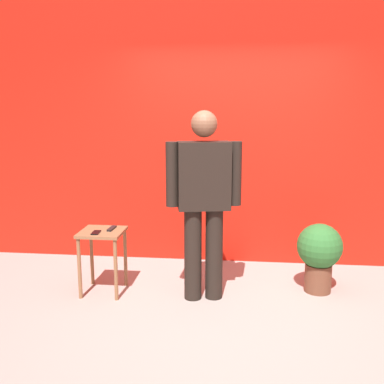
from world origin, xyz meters
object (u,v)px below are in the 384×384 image
standing_person (204,196)px  side_table (102,244)px  potted_plant (319,252)px  tv_remote (112,228)px  cell_phone (96,232)px

standing_person → side_table: bearing=178.1°
potted_plant → standing_person: bearing=-166.3°
standing_person → side_table: (-0.99, 0.03, -0.50)m
side_table → tv_remote: bearing=33.8°
standing_person → side_table: 1.11m
tv_remote → potted_plant: (2.02, 0.18, -0.23)m
standing_person → cell_phone: size_ratio=12.31×
side_table → potted_plant: (2.11, 0.24, -0.09)m
side_table → standing_person: bearing=-1.9°
cell_phone → potted_plant: bearing=4.3°
standing_person → tv_remote: standing_person is taller
side_table → potted_plant: potted_plant is taller
cell_phone → potted_plant: size_ratio=0.21×
cell_phone → standing_person: bearing=-1.4°
side_table → cell_phone: 0.17m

